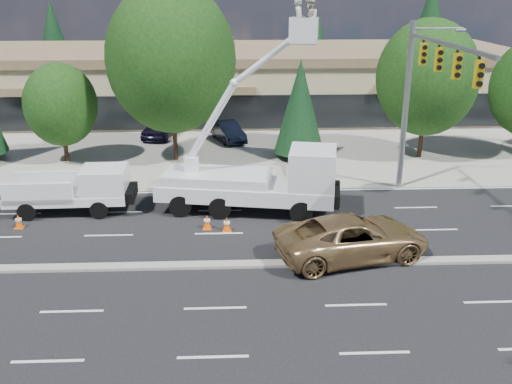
{
  "coord_description": "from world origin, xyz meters",
  "views": [
    {
      "loc": [
        0.71,
        -20.68,
        10.75
      ],
      "look_at": [
        1.66,
        2.12,
        2.4
      ],
      "focal_mm": 40.0,
      "sensor_mm": 36.0,
      "label": 1
    }
  ],
  "objects_px": {
    "utility_pickup": "(77,194)",
    "minivan": "(352,238)",
    "bucket_truck": "(263,170)",
    "signal_mast": "(422,85)"
  },
  "relations": [
    {
      "from": "utility_pickup",
      "to": "minivan",
      "type": "bearing_deg",
      "value": -25.64
    },
    {
      "from": "signal_mast",
      "to": "minivan",
      "type": "xyz_separation_m",
      "value": [
        -4.44,
        -6.44,
        -5.17
      ]
    },
    {
      "from": "bucket_truck",
      "to": "minivan",
      "type": "relative_size",
      "value": 1.62
    },
    {
      "from": "utility_pickup",
      "to": "bucket_truck",
      "type": "height_order",
      "value": "bucket_truck"
    },
    {
      "from": "signal_mast",
      "to": "utility_pickup",
      "type": "xyz_separation_m",
      "value": [
        -17.11,
        -0.83,
        -5.13
      ]
    },
    {
      "from": "signal_mast",
      "to": "bucket_truck",
      "type": "height_order",
      "value": "bucket_truck"
    },
    {
      "from": "signal_mast",
      "to": "minivan",
      "type": "bearing_deg",
      "value": -124.55
    },
    {
      "from": "signal_mast",
      "to": "minivan",
      "type": "height_order",
      "value": "signal_mast"
    },
    {
      "from": "utility_pickup",
      "to": "minivan",
      "type": "xyz_separation_m",
      "value": [
        12.68,
        -5.61,
        -0.04
      ]
    },
    {
      "from": "utility_pickup",
      "to": "bucket_truck",
      "type": "relative_size",
      "value": 0.58
    }
  ]
}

